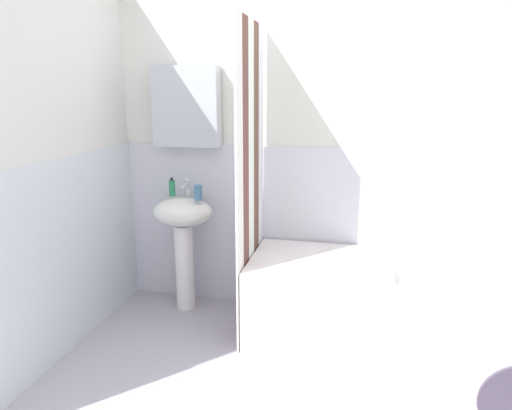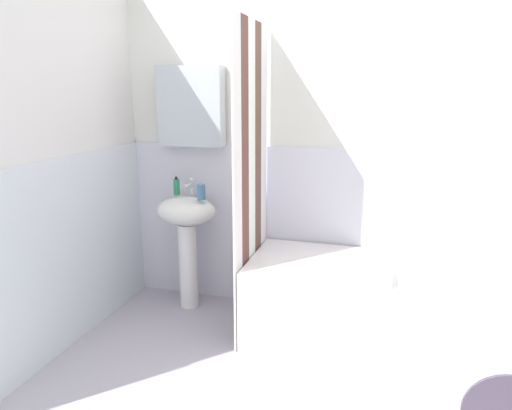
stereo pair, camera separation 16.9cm
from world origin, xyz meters
name	(u,v)px [view 2 (the right image)]	position (x,y,z in m)	size (l,w,h in m)	color
wall_back_tiled	(329,157)	(-0.06, 1.26, 1.14)	(3.60, 0.18, 2.40)	silver
wall_left_tiled	(53,172)	(-1.57, 0.34, 1.12)	(0.07, 1.81, 2.40)	silver
sink	(187,227)	(-1.04, 1.03, 0.62)	(0.44, 0.34, 0.84)	white
faucet	(190,187)	(-1.04, 1.11, 0.90)	(0.03, 0.12, 0.12)	silver
soap_dispenser	(177,187)	(-1.14, 1.09, 0.90)	(0.05, 0.05, 0.14)	#278355
toothbrush_cup	(201,192)	(-0.91, 1.00, 0.90)	(0.06, 0.06, 0.11)	teal
bathtub	(373,306)	(0.30, 0.87, 0.26)	(1.58, 0.71, 0.52)	white
shower_curtain	(251,184)	(-0.50, 0.87, 1.00)	(0.01, 0.71, 2.00)	white
lotion_bottle	(491,250)	(0.99, 1.15, 0.60)	(0.06, 0.06, 0.17)	#334C99
shampoo_bottle	(472,245)	(0.88, 1.14, 0.63)	(0.05, 0.05, 0.23)	white
conditioner_bottle	(449,245)	(0.75, 1.17, 0.61)	(0.05, 0.05, 0.19)	#21202A
towel_folded	(363,275)	(0.24, 0.63, 0.56)	(0.30, 0.20, 0.07)	silver
washer_dryer_stack	(505,282)	(0.81, -0.01, 0.85)	(0.58, 0.61, 1.71)	white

